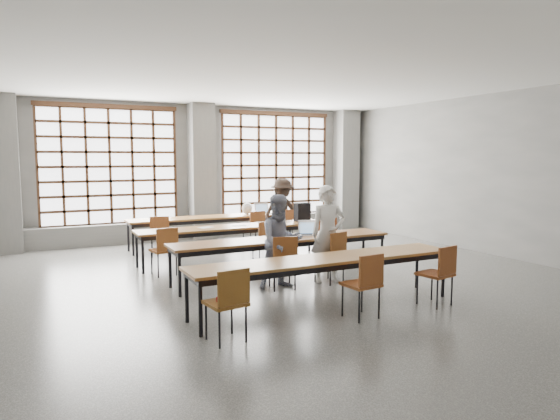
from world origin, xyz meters
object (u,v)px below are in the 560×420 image
at_px(chair_near_mid, 365,279).
at_px(mouse, 330,233).
at_px(desk_row_c, 283,242).
at_px(phone, 295,238).
at_px(green_box, 279,235).
at_px(chair_mid_centre, 266,238).
at_px(backpack, 302,212).
at_px(desk_row_d, 326,262).
at_px(chair_front_left, 283,257).
at_px(chair_mid_right, 326,234).
at_px(chair_near_right, 440,269).
at_px(chair_near_left, 229,297).
at_px(plastic_bag, 247,208).
at_px(student_back, 282,212).
at_px(red_pouch, 226,299).
at_px(chair_front_right, 333,252).
at_px(laptop_back, 263,211).
at_px(chair_mid_left, 165,246).
at_px(laptop_front, 309,231).
at_px(chair_back_left, 160,232).
at_px(student_female, 281,242).
at_px(chair_back_mid, 255,225).
at_px(desk_row_a, 213,219).
at_px(student_male, 328,234).
at_px(desk_row_b, 235,229).
at_px(chair_back_right, 284,223).

height_order(chair_near_mid, mouse, chair_near_mid).
distance_m(desk_row_c, phone, 0.22).
distance_m(desk_row_c, green_box, 0.15).
bearing_deg(chair_mid_centre, backpack, 29.47).
relative_size(desk_row_d, chair_front_left, 4.55).
distance_m(chair_mid_right, chair_near_mid, 3.94).
bearing_deg(chair_near_right, chair_near_left, -179.99).
height_order(chair_mid_right, chair_near_right, same).
height_order(phone, plastic_bag, plastic_bag).
xyz_separation_m(chair_near_left, student_back, (3.49, 5.52, 0.27)).
bearing_deg(phone, red_pouch, -133.38).
xyz_separation_m(desk_row_c, desk_row_d, (-0.24, -1.79, 0.00)).
bearing_deg(mouse, chair_front_right, -118.35).
bearing_deg(laptop_back, chair_mid_right, -83.65).
bearing_deg(chair_mid_left, student_back, 30.06).
relative_size(chair_near_mid, laptop_front, 1.99).
bearing_deg(mouse, backpack, 76.28).
bearing_deg(chair_back_left, student_female, -71.52).
height_order(chair_back_mid, phone, chair_back_mid).
distance_m(chair_mid_centre, backpack, 1.44).
bearing_deg(desk_row_c, chair_mid_centre, 80.10).
bearing_deg(desk_row_a, chair_mid_centre, -84.21).
height_order(student_female, backpack, student_female).
bearing_deg(green_box, chair_front_right, -46.36).
xyz_separation_m(desk_row_d, green_box, (0.19, 1.87, 0.11)).
distance_m(chair_front_left, student_male, 0.97).
xyz_separation_m(laptop_back, mouse, (-0.36, -3.73, -0.04)).
xyz_separation_m(chair_back_mid, chair_near_right, (0.51, -5.39, 0.00)).
height_order(desk_row_b, chair_mid_right, chair_mid_right).
relative_size(chair_back_mid, chair_mid_centre, 1.00).
distance_m(chair_back_mid, chair_mid_right, 1.98).
bearing_deg(chair_near_mid, student_male, 71.79).
xyz_separation_m(chair_mid_centre, chair_near_left, (-2.13, -3.59, 0.00)).
height_order(laptop_back, green_box, laptop_back).
distance_m(chair_front_right, chair_near_mid, 1.91).
bearing_deg(chair_mid_centre, laptop_back, 66.55).
relative_size(chair_back_right, chair_mid_centre, 1.00).
height_order(chair_back_right, chair_mid_right, same).
xyz_separation_m(chair_mid_left, phone, (1.96, -1.27, 0.20)).
height_order(chair_front_right, chair_near_right, same).
height_order(chair_back_mid, mouse, chair_back_mid).
height_order(desk_row_d, chair_front_left, chair_front_left).
distance_m(chair_back_right, chair_front_left, 4.05).
bearing_deg(backpack, desk_row_d, -115.45).
relative_size(chair_near_mid, phone, 6.77).
relative_size(chair_back_mid, chair_near_right, 1.00).
relative_size(chair_back_mid, laptop_front, 1.99).
xyz_separation_m(student_female, student_back, (1.86, 3.60, 0.04)).
relative_size(desk_row_a, student_male, 2.42).
distance_m(chair_front_right, mouse, 0.72).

